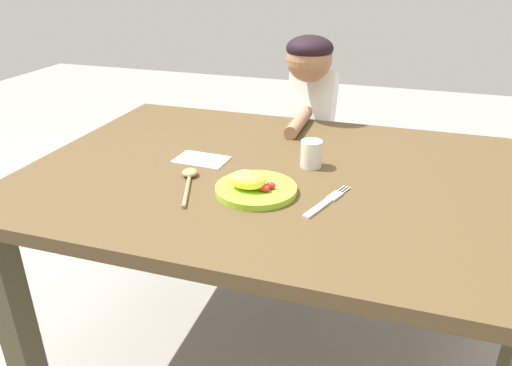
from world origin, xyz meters
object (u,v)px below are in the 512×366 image
(fork, at_px, (326,203))
(person, at_px, (309,146))
(drinking_cup, at_px, (311,154))
(spoon, at_px, (189,178))
(plate, at_px, (253,187))

(fork, height_order, person, person)
(person, bearing_deg, drinking_cup, 101.84)
(spoon, height_order, drinking_cup, drinking_cup)
(fork, bearing_deg, person, 34.39)
(spoon, distance_m, person, 0.77)
(spoon, relative_size, drinking_cup, 2.72)
(fork, distance_m, spoon, 0.38)
(fork, relative_size, drinking_cup, 2.56)
(drinking_cup, bearing_deg, spoon, -145.79)
(plate, bearing_deg, spoon, 174.96)
(person, bearing_deg, fork, 104.58)
(plate, xyz_separation_m, fork, (0.19, -0.00, -0.02))
(plate, height_order, person, person)
(spoon, distance_m, drinking_cup, 0.36)
(plate, relative_size, drinking_cup, 2.70)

